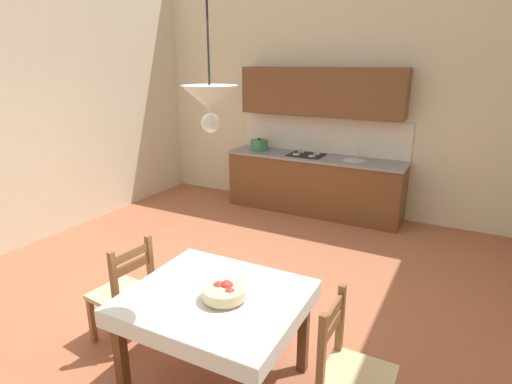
# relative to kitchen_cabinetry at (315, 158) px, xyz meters

# --- Properties ---
(ground_plane) EXTENTS (6.34, 6.98, 0.10)m
(ground_plane) POSITION_rel_kitchen_cabinetry_xyz_m (0.06, -2.92, -0.91)
(ground_plane) COLOR #A86042
(wall_back) EXTENTS (6.34, 0.12, 4.09)m
(wall_back) POSITION_rel_kitchen_cabinetry_xyz_m (0.06, 0.33, 1.19)
(wall_back) COLOR beige
(wall_back) RESTS_ON ground_plane
(wall_left) EXTENTS (0.12, 6.98, 4.09)m
(wall_left) POSITION_rel_kitchen_cabinetry_xyz_m (-2.87, -2.92, 1.19)
(wall_left) COLOR beige
(wall_left) RESTS_ON ground_plane
(kitchen_cabinetry) EXTENTS (2.73, 0.63, 2.20)m
(kitchen_cabinetry) POSITION_rel_kitchen_cabinetry_xyz_m (0.00, 0.00, 0.00)
(kitchen_cabinetry) COLOR brown
(kitchen_cabinetry) RESTS_ON ground_plane
(dining_table) EXTENTS (1.20, 1.06, 0.75)m
(dining_table) POSITION_rel_kitchen_cabinetry_xyz_m (0.72, -3.85, -0.23)
(dining_table) COLOR #56331C
(dining_table) RESTS_ON ground_plane
(dining_chair_tv_side) EXTENTS (0.46, 0.46, 0.93)m
(dining_chair_tv_side) POSITION_rel_kitchen_cabinetry_xyz_m (-0.24, -3.78, -0.41)
(dining_chair_tv_side) COLOR #D1BC89
(dining_chair_tv_side) RESTS_ON ground_plane
(dining_chair_window_side) EXTENTS (0.42, 0.42, 0.93)m
(dining_chair_window_side) POSITION_rel_kitchen_cabinetry_xyz_m (1.68, -3.80, -0.41)
(dining_chair_window_side) COLOR #D1BC89
(dining_chair_window_side) RESTS_ON ground_plane
(fruit_bowl) EXTENTS (0.30, 0.30, 0.12)m
(fruit_bowl) POSITION_rel_kitchen_cabinetry_xyz_m (0.81, -3.88, -0.04)
(fruit_bowl) COLOR beige
(fruit_bowl) RESTS_ON dining_table
(pendant_lamp) EXTENTS (0.32, 0.32, 0.80)m
(pendant_lamp) POSITION_rel_kitchen_cabinetry_xyz_m (0.79, -3.94, 1.21)
(pendant_lamp) COLOR black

